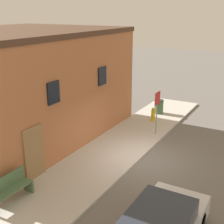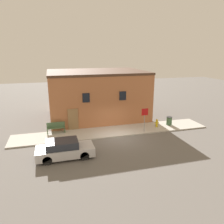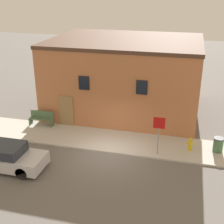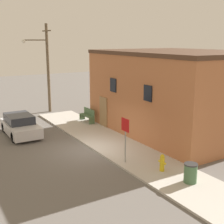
{
  "view_description": "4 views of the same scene",
  "coord_description": "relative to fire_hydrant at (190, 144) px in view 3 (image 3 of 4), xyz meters",
  "views": [
    {
      "loc": [
        -11.59,
        -5.03,
        6.34
      ],
      "look_at": [
        -0.15,
        1.45,
        2.0
      ],
      "focal_mm": 50.0,
      "sensor_mm": 36.0,
      "label": 1
    },
    {
      "loc": [
        -5.52,
        -17.68,
        7.51
      ],
      "look_at": [
        -0.15,
        1.45,
        2.0
      ],
      "focal_mm": 35.0,
      "sensor_mm": 36.0,
      "label": 2
    },
    {
      "loc": [
        4.05,
        -15.19,
        9.21
      ],
      "look_at": [
        -0.15,
        1.45,
        2.0
      ],
      "focal_mm": 50.0,
      "sensor_mm": 36.0,
      "label": 3
    },
    {
      "loc": [
        15.04,
        -7.69,
        6.12
      ],
      "look_at": [
        -0.15,
        1.45,
        2.0
      ],
      "focal_mm": 50.0,
      "sensor_mm": 36.0,
      "label": 4
    }
  ],
  "objects": [
    {
      "name": "ground_plane",
      "position": [
        -4.56,
        -1.36,
        -0.51
      ],
      "size": [
        80.0,
        80.0,
        0.0
      ],
      "primitive_type": "plane",
      "color": "#66605B"
    },
    {
      "name": "bench",
      "position": [
        -9.92,
        1.1,
        0.08
      ],
      "size": [
        1.67,
        0.44,
        0.99
      ],
      "color": "#4C6B47",
      "rests_on": "sidewalk"
    },
    {
      "name": "sidewalk",
      "position": [
        -4.56,
        0.09,
        -0.46
      ],
      "size": [
        18.89,
        2.9,
        0.11
      ],
      "color": "#BCB7AD",
      "rests_on": "ground"
    },
    {
      "name": "trash_bin",
      "position": [
        1.56,
        0.26,
        0.03
      ],
      "size": [
        0.59,
        0.59,
        0.86
      ],
      "color": "#426642",
      "rests_on": "sidewalk"
    },
    {
      "name": "fire_hydrant",
      "position": [
        0.0,
        0.0,
        0.0
      ],
      "size": [
        0.46,
        0.22,
        0.81
      ],
      "color": "gold",
      "rests_on": "sidewalk"
    },
    {
      "name": "parked_car",
      "position": [
        -9.47,
        -4.07,
        0.14
      ],
      "size": [
        4.13,
        1.75,
        1.35
      ],
      "color": "black",
      "rests_on": "ground"
    },
    {
      "name": "stop_sign",
      "position": [
        -1.78,
        -0.9,
        1.18
      ],
      "size": [
        0.66,
        0.06,
        2.28
      ],
      "color": "gray",
      "rests_on": "sidewalk"
    },
    {
      "name": "brick_building",
      "position": [
        -5.04,
        5.56,
        2.2
      ],
      "size": [
        10.75,
        8.16,
        5.42
      ],
      "color": "#B26B42",
      "rests_on": "ground"
    }
  ]
}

